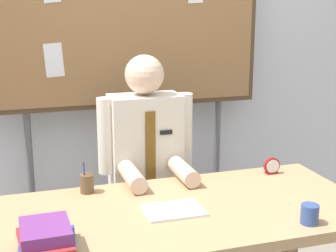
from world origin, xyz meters
TOP-DOWN VIEW (x-y plane):
  - back_wall at (0.00, 1.22)m, footprint 6.40×0.08m
  - desk at (0.00, 0.00)m, footprint 1.77×0.83m
  - person at (0.00, 0.61)m, footprint 0.55×0.56m
  - bulletin_board at (-0.00, 1.02)m, footprint 1.72×0.09m
  - book_stack at (-0.62, -0.25)m, footprint 0.24×0.31m
  - open_notebook at (-0.04, -0.02)m, footprint 0.27×0.20m
  - desk_clock at (0.64, 0.30)m, footprint 0.09×0.04m
  - coffee_mug at (0.48, -0.31)m, footprint 0.08×0.08m
  - pen_holder at (-0.38, 0.33)m, footprint 0.07×0.07m

SIDE VIEW (x-z plane):
  - person at x=0.00m, z-range -0.05..1.32m
  - desk at x=0.00m, z-range 0.28..1.00m
  - open_notebook at x=-0.04m, z-range 0.72..0.73m
  - desk_clock at x=0.64m, z-range 0.72..0.81m
  - coffee_mug at x=0.48m, z-range 0.72..0.81m
  - pen_holder at x=-0.38m, z-range 0.69..0.85m
  - book_stack at x=-0.62m, z-range 0.72..0.83m
  - back_wall at x=0.00m, z-range 0.00..2.70m
  - bulletin_board at x=0.00m, z-range 0.48..2.51m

